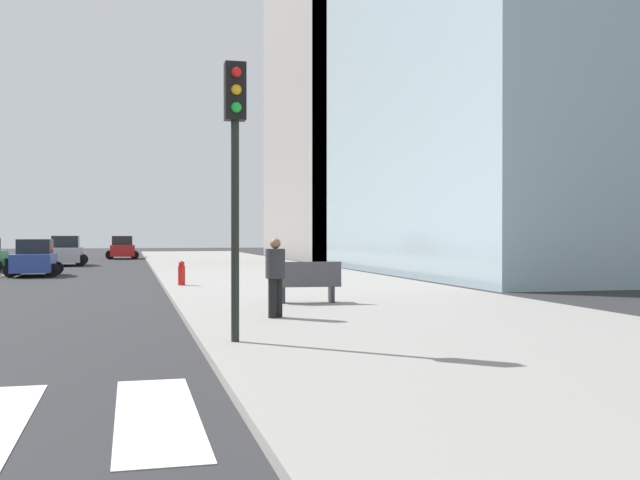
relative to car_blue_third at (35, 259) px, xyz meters
name	(u,v)px	position (x,y,z in m)	size (l,w,h in m)	color
sidewalk_kerb_east	(320,292)	(10.66, -14.14, -0.76)	(10.00, 120.00, 0.15)	gray
lane_divider_paint	(18,271)	(-1.54, 5.86, -0.83)	(0.16, 80.00, 0.01)	yellow
parking_garage_concrete	(395,73)	(25.93, 20.92, 14.67)	(18.00, 24.00, 31.00)	gray
car_blue_third	(35,259)	(0.00, 0.00, 0.00)	(2.49, 3.99, 1.78)	#2D479E
car_red_fourth	(122,248)	(3.82, 25.60, 0.05)	(2.72, 4.28, 1.89)	red
car_silver_fifth	(66,252)	(0.44, 12.56, 0.07)	(2.71, 4.31, 1.92)	#B7B7BC
traffic_light_near_corner	(235,146)	(6.24, -25.70, 2.71)	(0.36, 0.41, 4.83)	black
park_bench	(307,283)	(9.14, -18.78, -0.14)	(1.84, 0.70, 1.12)	#47474C
pedestrian_waiting_east	(275,274)	(7.62, -22.15, 0.30)	(0.44, 0.44, 1.77)	black
fire_hydrant	(182,273)	(6.30, -10.71, -0.25)	(0.26, 0.26, 0.89)	red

